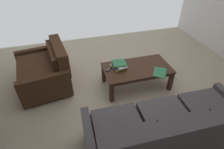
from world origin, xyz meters
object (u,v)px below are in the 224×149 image
(book_stack, at_px, (119,65))
(loose_magazine, at_px, (160,72))
(coffee_table, at_px, (137,70))
(tv_remote, at_px, (109,69))
(sofa_main, at_px, (169,131))
(loveseat_near, at_px, (46,70))

(book_stack, xyz_separation_m, loose_magazine, (-0.63, 0.36, -0.04))
(book_stack, distance_m, loose_magazine, 0.73)
(coffee_table, bearing_deg, tv_remote, -8.18)
(tv_remote, bearing_deg, sofa_main, 105.72)
(sofa_main, height_order, book_stack, sofa_main)
(loveseat_near, relative_size, tv_remote, 7.97)
(sofa_main, height_order, loose_magazine, sofa_main)
(tv_remote, xyz_separation_m, loose_magazine, (-0.83, 0.33, -0.01))
(sofa_main, height_order, tv_remote, sofa_main)
(coffee_table, relative_size, tv_remote, 7.91)
(sofa_main, xyz_separation_m, book_stack, (0.20, -1.45, 0.09))
(sofa_main, height_order, coffee_table, sofa_main)
(sofa_main, relative_size, tv_remote, 13.65)
(sofa_main, distance_m, coffee_table, 1.35)
(loose_magazine, bearing_deg, sofa_main, 101.98)
(sofa_main, bearing_deg, tv_remote, -74.28)
(book_stack, bearing_deg, loose_magazine, 150.46)
(sofa_main, height_order, loveseat_near, sofa_main)
(tv_remote, bearing_deg, loose_magazine, 158.66)
(loveseat_near, relative_size, loose_magazine, 4.10)
(loveseat_near, bearing_deg, sofa_main, 129.16)
(sofa_main, xyz_separation_m, coffee_table, (-0.11, -1.35, -0.01))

